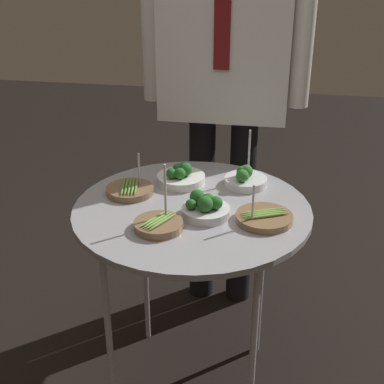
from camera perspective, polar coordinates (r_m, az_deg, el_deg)
name	(u,v)px	position (r m, az deg, el deg)	size (l,w,h in m)	color
ground_plane	(192,383)	(2.03, 0.00, -19.69)	(8.00, 8.00, 0.00)	black
serving_cart	(192,221)	(1.63, 0.00, -3.07)	(0.72, 0.72, 0.71)	#939399
bowl_broccoli_back_left	(205,208)	(1.55, 1.41, -1.68)	(0.14, 0.14, 0.07)	silver
bowl_broccoli_near_rim	(181,177)	(1.75, -1.19, 1.66)	(0.16, 0.16, 0.07)	white
bowl_asparagus_mid_right	(159,224)	(1.49, -3.59, -3.46)	(0.14, 0.14, 0.18)	brown
bowl_asparagus_back_right	(130,190)	(1.70, -6.63, 0.25)	(0.15, 0.15, 0.12)	brown
bowl_broccoli_front_left	(245,178)	(1.74, 5.70, 1.47)	(0.14, 0.14, 0.18)	silver
bowl_asparagus_far_rim	(264,218)	(1.54, 7.69, -2.71)	(0.16, 0.16, 0.13)	brown
waiter_figure	(225,53)	(2.00, 3.59, 14.55)	(0.62, 0.23, 1.68)	black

